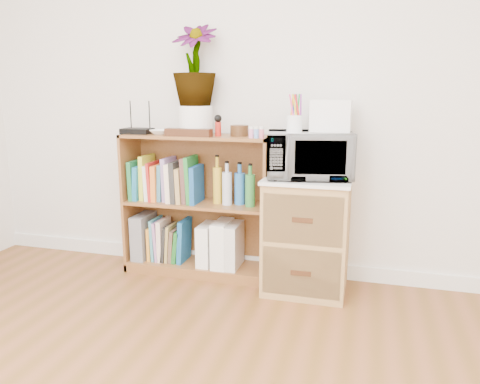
% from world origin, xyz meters
% --- Properties ---
extents(skirting_board, '(4.00, 0.02, 0.10)m').
position_xyz_m(skirting_board, '(0.00, 2.24, 0.05)').
color(skirting_board, white).
rests_on(skirting_board, ground).
extents(bookshelf, '(1.00, 0.30, 0.95)m').
position_xyz_m(bookshelf, '(-0.35, 2.10, 0.47)').
color(bookshelf, brown).
rests_on(bookshelf, ground).
extents(wicker_unit, '(0.50, 0.45, 0.70)m').
position_xyz_m(wicker_unit, '(0.40, 2.02, 0.35)').
color(wicker_unit, '#9E7542').
rests_on(wicker_unit, ground).
extents(microwave, '(0.55, 0.43, 0.28)m').
position_xyz_m(microwave, '(0.40, 2.02, 0.86)').
color(microwave, silver).
rests_on(microwave, wicker_unit).
extents(pen_cup, '(0.09, 0.09, 0.10)m').
position_xyz_m(pen_cup, '(0.32, 1.94, 1.05)').
color(pen_cup, white).
rests_on(pen_cup, microwave).
extents(small_appliance, '(0.23, 0.19, 0.18)m').
position_xyz_m(small_appliance, '(0.51, 2.07, 1.09)').
color(small_appliance, white).
rests_on(small_appliance, microwave).
extents(router, '(0.20, 0.13, 0.04)m').
position_xyz_m(router, '(-0.77, 2.08, 0.97)').
color(router, black).
rests_on(router, bookshelf).
extents(white_bowl, '(0.13, 0.13, 0.03)m').
position_xyz_m(white_bowl, '(-0.59, 2.07, 0.97)').
color(white_bowl, white).
rests_on(white_bowl, bookshelf).
extents(plant_pot, '(0.22, 0.22, 0.19)m').
position_xyz_m(plant_pot, '(-0.36, 2.12, 1.04)').
color(plant_pot, white).
rests_on(plant_pot, bookshelf).
extents(potted_plant, '(0.29, 0.29, 0.51)m').
position_xyz_m(potted_plant, '(-0.36, 2.12, 1.39)').
color(potted_plant, '#28652C').
rests_on(potted_plant, plant_pot).
extents(trinket_box, '(0.30, 0.08, 0.05)m').
position_xyz_m(trinket_box, '(-0.37, 2.00, 0.97)').
color(trinket_box, '#341A0E').
rests_on(trinket_box, bookshelf).
extents(kokeshi_doll, '(0.04, 0.04, 0.09)m').
position_xyz_m(kokeshi_doll, '(-0.19, 2.06, 0.99)').
color(kokeshi_doll, '#A11C13').
rests_on(kokeshi_doll, bookshelf).
extents(wooden_bowl, '(0.12, 0.12, 0.07)m').
position_xyz_m(wooden_bowl, '(-0.06, 2.11, 0.98)').
color(wooden_bowl, '#341E0E').
rests_on(wooden_bowl, bookshelf).
extents(paint_jars, '(0.12, 0.04, 0.06)m').
position_xyz_m(paint_jars, '(0.07, 2.01, 0.98)').
color(paint_jars, pink).
rests_on(paint_jars, bookshelf).
extents(file_box, '(0.09, 0.25, 0.31)m').
position_xyz_m(file_box, '(-0.76, 2.10, 0.23)').
color(file_box, slate).
rests_on(file_box, bookshelf).
extents(magazine_holder_left, '(0.09, 0.22, 0.28)m').
position_xyz_m(magazine_holder_left, '(-0.29, 2.09, 0.21)').
color(magazine_holder_left, white).
rests_on(magazine_holder_left, bookshelf).
extents(magazine_holder_mid, '(0.10, 0.25, 0.31)m').
position_xyz_m(magazine_holder_mid, '(-0.17, 2.09, 0.22)').
color(magazine_holder_mid, white).
rests_on(magazine_holder_mid, bookshelf).
extents(magazine_holder_right, '(0.09, 0.24, 0.30)m').
position_xyz_m(magazine_holder_right, '(-0.10, 2.09, 0.22)').
color(magazine_holder_right, silver).
rests_on(magazine_holder_right, bookshelf).
extents(cookbooks, '(0.48, 0.20, 0.31)m').
position_xyz_m(cookbooks, '(-0.57, 2.10, 0.63)').
color(cookbooks, '#1D6F39').
rests_on(cookbooks, bookshelf).
extents(liquor_bottles, '(0.29, 0.07, 0.31)m').
position_xyz_m(liquor_bottles, '(-0.10, 2.10, 0.64)').
color(liquor_bottles, gold).
rests_on(liquor_bottles, bookshelf).
extents(lower_books, '(0.27, 0.19, 0.30)m').
position_xyz_m(lower_books, '(-0.57, 2.10, 0.20)').
color(lower_books, orange).
rests_on(lower_books, bookshelf).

